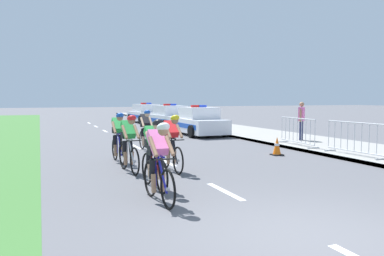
% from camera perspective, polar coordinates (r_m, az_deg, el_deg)
% --- Properties ---
extents(ground_plane, '(160.00, 160.00, 0.00)m').
position_cam_1_polar(ground_plane, '(5.93, 17.80, -15.10)').
color(ground_plane, '#56565B').
extents(sidewalk_slab, '(3.84, 60.00, 0.12)m').
position_cam_1_polar(sidewalk_slab, '(21.34, 8.95, -0.72)').
color(sidewalk_slab, gray).
rests_on(sidewalk_slab, ground).
extents(kerb_edge, '(0.16, 60.00, 0.13)m').
position_cam_1_polar(kerb_edge, '(20.47, 4.51, -0.89)').
color(kerb_edge, '#9E9E99').
rests_on(kerb_edge, ground).
extents(lane_markings_centre, '(0.14, 29.60, 0.01)m').
position_cam_1_polar(lane_markings_centre, '(17.66, -9.71, -1.99)').
color(lane_markings_centre, white).
rests_on(lane_markings_centre, ground).
extents(cyclist_lead, '(0.43, 1.72, 1.56)m').
position_cam_1_polar(cyclist_lead, '(7.24, -4.95, -4.92)').
color(cyclist_lead, black).
rests_on(cyclist_lead, ground).
extents(cyclist_second, '(0.43, 1.72, 1.56)m').
position_cam_1_polar(cyclist_second, '(8.34, -5.61, -3.69)').
color(cyclist_second, black).
rests_on(cyclist_second, ground).
extents(cyclist_third, '(0.42, 1.72, 1.56)m').
position_cam_1_polar(cyclist_third, '(10.32, -3.03, -2.11)').
color(cyclist_third, black).
rests_on(cyclist_third, ground).
extents(cyclist_fourth, '(0.44, 1.72, 1.56)m').
position_cam_1_polar(cyclist_fourth, '(10.29, -9.31, -2.18)').
color(cyclist_fourth, black).
rests_on(cyclist_fourth, ground).
extents(cyclist_fifth, '(0.42, 1.72, 1.56)m').
position_cam_1_polar(cyclist_fifth, '(11.92, -10.83, -1.30)').
color(cyclist_fifth, black).
rests_on(cyclist_fifth, ground).
extents(cyclist_sixth, '(0.42, 1.72, 1.56)m').
position_cam_1_polar(cyclist_sixth, '(14.38, -6.88, -0.28)').
color(cyclist_sixth, black).
rests_on(cyclist_sixth, ground).
extents(police_car_nearest, '(2.02, 4.41, 1.59)m').
position_cam_1_polar(police_car_nearest, '(20.53, 0.91, 0.86)').
color(police_car_nearest, white).
rests_on(police_car_nearest, ground).
extents(police_car_second, '(2.32, 4.55, 1.59)m').
position_cam_1_polar(police_car_second, '(25.11, -3.35, 1.51)').
color(police_car_second, silver).
rests_on(police_car_second, ground).
extents(police_car_third, '(2.30, 4.54, 1.59)m').
position_cam_1_polar(police_car_third, '(30.86, -6.84, 2.03)').
color(police_car_third, white).
rests_on(police_car_third, ground).
extents(crowd_barrier_middle, '(0.59, 2.32, 1.07)m').
position_cam_1_polar(crowd_barrier_middle, '(13.56, 22.86, -1.48)').
color(crowd_barrier_middle, '#B7BABF').
rests_on(crowd_barrier_middle, sidewalk_slab).
extents(crowd_barrier_rear, '(0.66, 2.32, 1.07)m').
position_cam_1_polar(crowd_barrier_rear, '(15.66, 15.28, -0.53)').
color(crowd_barrier_rear, '#B7BABF').
rests_on(crowd_barrier_rear, sidewalk_slab).
extents(traffic_cone_mid, '(0.36, 0.36, 0.64)m').
position_cam_1_polar(traffic_cone_mid, '(13.57, 12.43, -2.65)').
color(traffic_cone_mid, black).
rests_on(traffic_cone_mid, ground).
extents(spectator_closest, '(0.44, 0.41, 1.68)m').
position_cam_1_polar(spectator_closest, '(17.50, 15.85, 1.40)').
color(spectator_closest, '#23284C').
rests_on(spectator_closest, sidewalk_slab).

